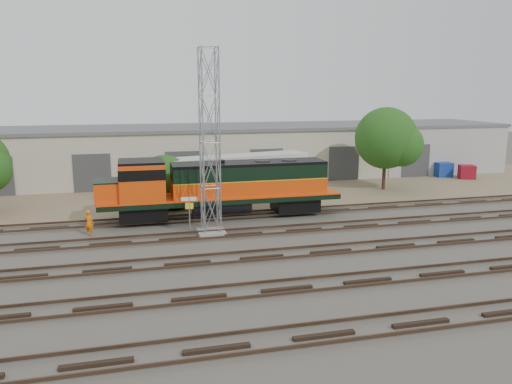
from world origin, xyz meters
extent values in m
plane|color=#47423A|center=(0.00, 0.00, 0.00)|extent=(140.00, 140.00, 0.00)
cube|color=#726047|center=(0.00, 15.00, 0.01)|extent=(80.00, 16.00, 0.02)
cube|color=black|center=(0.00, -12.00, 0.07)|extent=(80.00, 2.40, 0.14)
cube|color=#4C3828|center=(0.00, -12.75, 0.21)|extent=(80.00, 0.08, 0.14)
cube|color=#4C3828|center=(0.00, -11.25, 0.21)|extent=(80.00, 0.08, 0.14)
cube|color=black|center=(0.00, -7.50, 0.07)|extent=(80.00, 2.40, 0.14)
cube|color=#4C3828|center=(0.00, -8.25, 0.21)|extent=(80.00, 0.08, 0.14)
cube|color=#4C3828|center=(0.00, -6.75, 0.21)|extent=(80.00, 0.08, 0.14)
cube|color=black|center=(0.00, -3.00, 0.07)|extent=(80.00, 2.40, 0.14)
cube|color=#4C3828|center=(0.00, -3.75, 0.21)|extent=(80.00, 0.08, 0.14)
cube|color=#4C3828|center=(0.00, -2.25, 0.21)|extent=(80.00, 0.08, 0.14)
cube|color=black|center=(0.00, 1.50, 0.07)|extent=(80.00, 2.40, 0.14)
cube|color=#4C3828|center=(0.00, 0.75, 0.21)|extent=(80.00, 0.08, 0.14)
cube|color=#4C3828|center=(0.00, 2.25, 0.21)|extent=(80.00, 0.08, 0.14)
cube|color=black|center=(0.00, 6.00, 0.07)|extent=(80.00, 2.40, 0.14)
cube|color=#4C3828|center=(0.00, 5.25, 0.21)|extent=(80.00, 0.08, 0.14)
cube|color=#4C3828|center=(0.00, 6.75, 0.21)|extent=(80.00, 0.08, 0.14)
cube|color=beige|center=(0.00, 23.00, 2.50)|extent=(58.00, 10.00, 5.00)
cube|color=#59595B|center=(0.00, 23.00, 5.15)|extent=(58.40, 10.40, 0.30)
cube|color=#999993|center=(22.00, 17.95, 2.50)|extent=(14.00, 0.10, 5.00)
cube|color=#333335|center=(-14.00, 17.94, 1.70)|extent=(3.20, 0.12, 3.40)
cube|color=#333335|center=(-6.00, 17.94, 1.70)|extent=(3.20, 0.12, 3.40)
cube|color=#333335|center=(2.00, 17.94, 1.70)|extent=(3.20, 0.12, 3.40)
cube|color=#333335|center=(10.00, 17.94, 1.70)|extent=(3.20, 0.12, 3.40)
cube|color=#333335|center=(18.00, 17.94, 1.70)|extent=(3.20, 0.12, 3.40)
cube|color=black|center=(-9.97, 6.00, 0.77)|extent=(3.15, 2.36, 0.98)
cube|color=black|center=(0.87, 6.00, 0.77)|extent=(3.15, 2.36, 0.98)
cube|color=black|center=(-4.55, 6.00, 1.44)|extent=(16.74, 2.95, 0.34)
cylinder|color=black|center=(-4.55, 6.00, 0.82)|extent=(4.14, 1.08, 1.08)
cube|color=#DC3F0A|center=(-2.58, 6.00, 2.20)|extent=(10.83, 2.56, 1.18)
cube|color=black|center=(-2.58, 6.00, 3.28)|extent=(10.83, 2.56, 0.98)
cube|color=black|center=(-2.58, 6.00, 3.87)|extent=(10.83, 2.56, 0.20)
cube|color=#DC3F0A|center=(-9.97, 6.00, 2.89)|extent=(2.95, 2.95, 2.56)
cube|color=black|center=(-9.97, 6.00, 4.25)|extent=(2.95, 2.95, 0.16)
cube|color=#DC3F0A|center=(-12.23, 6.00, 2.30)|extent=(1.58, 2.36, 1.38)
cube|color=gray|center=(-5.89, 2.37, 0.10)|extent=(1.68, 1.68, 0.20)
cylinder|color=gray|center=(-6.40, 2.88, 5.80)|extent=(0.08, 0.08, 11.20)
cylinder|color=gray|center=(-5.37, 2.88, 5.80)|extent=(0.08, 0.08, 11.20)
cylinder|color=gray|center=(-6.40, 1.86, 5.80)|extent=(0.08, 0.08, 11.20)
cylinder|color=gray|center=(-5.37, 1.86, 5.80)|extent=(0.08, 0.08, 11.20)
cylinder|color=gray|center=(-7.22, 2.53, 1.23)|extent=(0.08, 0.08, 2.45)
cube|color=white|center=(-7.22, 2.53, 2.28)|extent=(1.00, 0.13, 0.25)
cube|color=yellow|center=(-7.22, 2.53, 1.84)|extent=(0.50, 0.09, 0.39)
imported|color=orange|center=(-13.33, 3.78, 0.82)|extent=(0.72, 0.64, 1.65)
cube|color=silver|center=(-2.12, 11.73, 2.45)|extent=(12.24, 4.97, 2.49)
cube|color=black|center=(2.48, 12.76, 0.46)|extent=(2.67, 2.74, 0.92)
cube|color=black|center=(-6.42, 9.82, 0.60)|extent=(0.14, 0.14, 1.20)
cube|color=black|center=(-6.82, 11.62, 0.60)|extent=(0.14, 0.14, 1.20)
cube|color=navy|center=(20.98, 17.42, 0.75)|extent=(1.76, 1.67, 1.50)
cube|color=maroon|center=(22.57, 15.69, 0.70)|extent=(1.92, 1.86, 1.40)
cylinder|color=#382619|center=(-8.23, 10.34, 0.20)|extent=(0.30, 0.30, 0.39)
sphere|color=#234A15|center=(-8.23, 10.34, 1.91)|extent=(4.34, 4.34, 4.34)
sphere|color=#234A15|center=(-7.36, 9.69, 1.48)|extent=(3.04, 3.04, 3.04)
cylinder|color=#382619|center=(11.60, 12.68, 1.38)|extent=(0.32, 0.32, 2.76)
sphere|color=#234A15|center=(11.60, 12.68, 4.68)|extent=(5.51, 5.51, 5.51)
sphere|color=#234A15|center=(12.70, 11.85, 4.13)|extent=(3.86, 3.86, 3.86)
camera|label=1|loc=(-10.54, -27.78, 8.94)|focal=35.00mm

